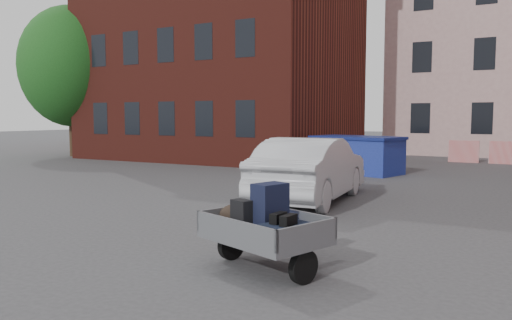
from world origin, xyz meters
The scene contains 8 objects.
ground centered at (0.00, 0.00, 0.00)m, with size 120.00×120.00×0.00m, color #38383A.
building_brick centered at (-9.00, 13.00, 7.00)m, with size 12.00×10.00×14.00m, color #591E16.
far_building centered at (-20.00, 22.00, 4.00)m, with size 6.00×6.00×8.00m, color maroon.
tree centered at (-16.00, 9.00, 5.17)m, with size 5.28×5.28×8.30m.
barriers centered at (4.20, 15.00, 0.50)m, with size 4.70×0.18×1.00m.
trailer centered at (1.93, -3.62, 0.61)m, with size 1.88×1.98×1.20m.
dumpster centered at (-0.51, 8.45, 0.69)m, with size 3.60×2.52×1.37m.
silver_car centered at (0.35, 1.93, 0.79)m, with size 1.67×4.79×1.58m, color #BBBDC3.
Camera 1 is at (5.00, -9.50, 2.09)m, focal length 35.00 mm.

